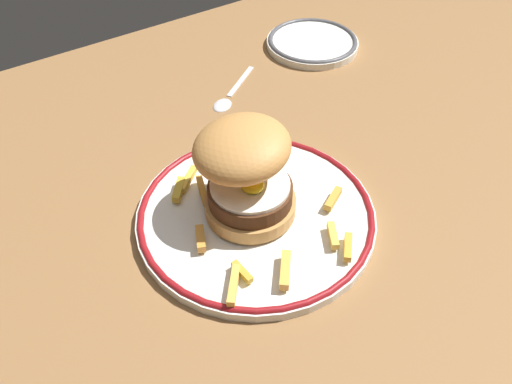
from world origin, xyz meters
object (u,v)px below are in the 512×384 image
Objects in this scene: burger at (245,170)px; spoon at (226,98)px; side_plate at (312,42)px; dinner_plate at (256,215)px.

burger reaches higher than spoon.
side_plate is at bearing 14.54° from spoon.
dinner_plate is at bearing -113.36° from spoon.
burger is 41.71cm from side_plate.
spoon is (10.45, 21.61, -6.93)cm from burger.
dinner_plate is at bearing -65.07° from burger.
burger is 24.98cm from spoon.
dinner_plate and side_plate have the same top height.
side_plate is (30.57, 28.22, -0.00)cm from dinner_plate.
spoon is at bearing 66.64° from dinner_plate.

